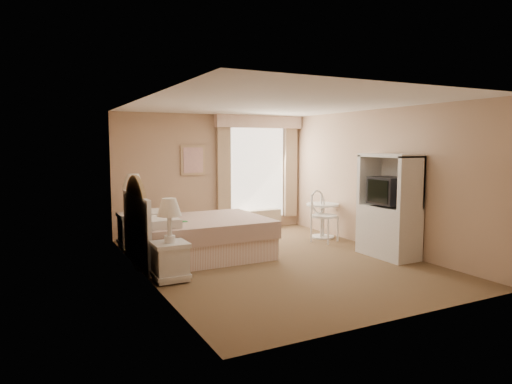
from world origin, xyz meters
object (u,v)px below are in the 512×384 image
bed (194,236)px  nightstand_near (170,251)px  round_table (323,215)px  nightstand_far (134,221)px  cafe_chair (322,212)px  armoire (389,214)px

bed → nightstand_near: (-0.72, -1.10, 0.06)m
bed → round_table: 2.89m
nightstand_far → round_table: 3.68m
bed → cafe_chair: 2.65m
cafe_chair → nightstand_near: bearing=175.0°
nightstand_near → nightstand_far: 2.28m
nightstand_far → armoire: (3.65, -2.58, 0.21)m
nightstand_near → armoire: (3.65, -0.31, 0.29)m
bed → nightstand_near: size_ratio=1.92×
round_table → armoire: armoire is taller
nightstand_near → round_table: (3.59, 1.49, 0.03)m
bed → round_table: size_ratio=3.15×
nightstand_far → cafe_chair: (3.36, -1.08, 0.08)m
round_table → nightstand_far: bearing=167.7°
bed → nightstand_far: (-0.72, 1.17, 0.14)m
round_table → cafe_chair: 0.40m
bed → cafe_chair: (2.64, 0.09, 0.22)m
bed → armoire: size_ratio=1.26×
nightstand_near → cafe_chair: nightstand_near is taller
armoire → nightstand_near: bearing=175.2°
bed → nightstand_far: bearing=121.7°
nightstand_far → nightstand_near: bearing=-90.0°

